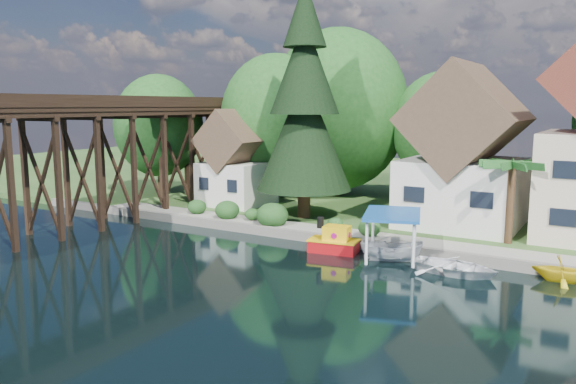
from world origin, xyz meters
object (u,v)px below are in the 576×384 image
Objects in this scene: conifer at (305,106)px; tugboat at (334,242)px; boat_yellow at (562,267)px; trestle_bridge at (104,151)px; shed at (237,164)px; boat_white_a at (454,265)px; house_left at (465,157)px; boat_canopy at (392,241)px; palm_tree at (512,167)px.

tugboat is (5.48, -6.05, -7.96)m from conifer.
tugboat reaches higher than boat_yellow.
trestle_bridge is 14.15× the size of tugboat.
shed is 22.22m from boat_white_a.
boat_yellow is at bearing 3.59° from tugboat.
house_left reaches higher than trestle_bridge.
boat_white_a is at bearing -77.77° from house_left.
conifer is at bearing 132.19° from tugboat.
boat_white_a is 3.71m from boat_canopy.
conifer is 14.70m from palm_tree.
palm_tree is 1.67× the size of tugboat.
trestle_bridge is 4.01× the size of house_left.
house_left is (23.00, 10.83, -0.21)m from trestle_bridge.
tugboat is (12.96, -7.98, -3.19)m from shed.
house_left is 12.07m from boat_yellow.
palm_tree is at bearing -2.19° from conifer.
house_left is at bearing 81.67° from boat_canopy.
boat_canopy is at bearing -132.18° from palm_tree.
tugboat is 1.15× the size of boat_yellow.
conifer is 3.80× the size of boat_white_a.
shed is at bearing 61.81° from trestle_bridge.
boat_yellow is at bearing -54.79° from palm_tree.
house_left is 2.20× the size of boat_canopy.
tugboat is at bearing -117.99° from house_left.
boat_white_a is (25.19, 0.70, -4.89)m from trestle_bridge.
shed is at bearing 71.87° from boat_white_a.
house_left is 4.05× the size of boat_yellow.
tugboat is at bearing 88.38° from boat_yellow.
boat_canopy is (16.59, -8.16, -2.63)m from shed.
shed reaches higher than boat_canopy.
boat_canopy is 1.84× the size of boat_yellow.
trestle_bridge reaches higher than boat_yellow.
palm_tree is at bearing 14.37° from trestle_bridge.
conifer is (12.48, 7.39, 3.24)m from trestle_bridge.
trestle_bridge is 10.69m from shed.
boat_canopy is at bearing -98.33° from house_left.
tugboat is 3.67m from boat_canopy.
shed is 1.77× the size of boat_white_a.
boat_yellow reaches higher than boat_white_a.
boat_yellow is (8.49, 0.94, -0.47)m from boat_canopy.
boat_yellow is at bearing -68.99° from boat_white_a.
boat_canopy is (3.63, -0.17, 0.56)m from tugboat.
trestle_bridge is at bearing -175.72° from tugboat.
boat_canopy reaches higher than boat_white_a.
shed is (-18.00, -1.50, -1.31)m from house_left.
conifer is 13.28m from boat_canopy.
shed is at bearing 68.71° from boat_yellow.
conifer reaches higher than boat_white_a.
boat_white_a is at bearing -23.13° from shed.
palm_tree is 1.04× the size of boat_canopy.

